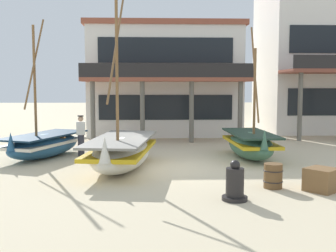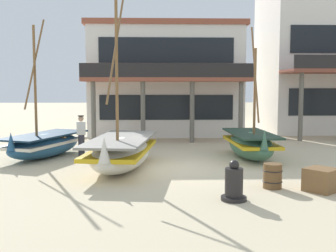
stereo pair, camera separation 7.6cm
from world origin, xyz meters
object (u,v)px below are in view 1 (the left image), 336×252
(cargo_crate, at_px, (322,180))
(capstan_winch, at_px, (235,184))
(harbor_building_annex, at_px, (323,45))
(fishing_boat_centre_large, at_px, (44,144))
(fisherman_by_hull, at_px, (81,136))
(wooden_barrel, at_px, (273,176))
(fishing_boat_far_right, at_px, (122,152))
(fishing_boat_near_left, at_px, (250,144))
(harbor_building_main, at_px, (164,80))

(cargo_crate, bearing_deg, capstan_winch, -162.20)
(harbor_building_annex, bearing_deg, fishing_boat_centre_large, -147.39)
(fisherman_by_hull, xyz_separation_m, wooden_barrel, (6.32, -5.70, -0.48))
(fisherman_by_hull, bearing_deg, harbor_building_annex, 34.43)
(fishing_boat_far_right, relative_size, capstan_winch, 6.39)
(harbor_building_annex, bearing_deg, capstan_winch, -118.64)
(fisherman_by_hull, height_order, capstan_winch, fisherman_by_hull)
(fishing_boat_near_left, xyz_separation_m, harbor_building_annex, (7.16, 10.40, 4.94))
(fishing_boat_centre_large, relative_size, fishing_boat_far_right, 0.84)
(harbor_building_main, bearing_deg, fisherman_by_hull, -113.99)
(fishing_boat_far_right, bearing_deg, fishing_boat_centre_large, 142.23)
(fishing_boat_centre_large, relative_size, fisherman_by_hull, 3.27)
(fishing_boat_centre_large, height_order, capstan_winch, fishing_boat_centre_large)
(capstan_winch, height_order, harbor_building_main, harbor_building_main)
(fishing_boat_centre_large, distance_m, fisherman_by_hull, 1.49)
(capstan_winch, bearing_deg, fishing_boat_centre_large, 134.15)
(wooden_barrel, bearing_deg, capstan_winch, -137.83)
(fisherman_by_hull, xyz_separation_m, cargo_crate, (7.56, -6.08, -0.52))
(capstan_winch, distance_m, harbor_building_annex, 19.48)
(fishing_boat_far_right, height_order, cargo_crate, fishing_boat_far_right)
(fishing_boat_far_right, bearing_deg, capstan_winch, -52.41)
(fishing_boat_far_right, distance_m, harbor_building_annex, 18.05)
(capstan_winch, xyz_separation_m, harbor_building_annex, (9.01, 16.50, 5.11))
(harbor_building_main, bearing_deg, fishing_boat_far_right, -99.34)
(fishing_boat_near_left, xyz_separation_m, cargo_crate, (0.71, -5.27, -0.26))
(wooden_barrel, relative_size, cargo_crate, 0.92)
(cargo_crate, distance_m, harbor_building_main, 15.18)
(fishing_boat_centre_large, relative_size, harbor_building_main, 0.60)
(harbor_building_main, bearing_deg, wooden_barrel, -79.37)
(harbor_building_annex, bearing_deg, fisherman_by_hull, -145.57)
(fishing_boat_far_right, relative_size, fisherman_by_hull, 3.89)
(fishing_boat_near_left, bearing_deg, cargo_crate, -82.32)
(harbor_building_annex, bearing_deg, cargo_crate, -112.35)
(fishing_boat_centre_large, height_order, wooden_barrel, fishing_boat_centre_large)
(fishing_boat_near_left, bearing_deg, fisherman_by_hull, 173.32)
(fishing_boat_far_right, bearing_deg, wooden_barrel, -32.70)
(fishing_boat_far_right, height_order, capstan_winch, fishing_boat_far_right)
(fishing_boat_near_left, bearing_deg, wooden_barrel, -96.11)
(cargo_crate, bearing_deg, fishing_boat_near_left, 97.68)
(cargo_crate, relative_size, harbor_building_main, 0.08)
(fishing_boat_centre_large, height_order, harbor_building_annex, harbor_building_annex)
(capstan_winch, height_order, cargo_crate, capstan_winch)
(fishing_boat_far_right, relative_size, harbor_building_main, 0.72)
(fishing_boat_near_left, xyz_separation_m, harbor_building_main, (-3.15, 9.11, 2.69))
(fishing_boat_near_left, bearing_deg, harbor_building_main, 109.10)
(fishing_boat_far_right, height_order, fisherman_by_hull, fishing_boat_far_right)
(fishing_boat_near_left, distance_m, cargo_crate, 5.33)
(capstan_winch, distance_m, cargo_crate, 2.69)
(fishing_boat_near_left, height_order, capstan_winch, fishing_boat_near_left)
(capstan_winch, bearing_deg, cargo_crate, 17.80)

